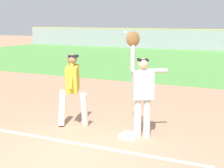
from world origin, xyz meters
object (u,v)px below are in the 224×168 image
Objects in this scene: parked_car_black at (131,37)px; parked_car_white at (184,39)px; runner at (73,85)px; first_base at (130,135)px; fielder at (142,86)px; baseball at (126,32)px.

parked_car_black is 1.00× the size of parked_car_white.
runner is at bearing -72.64° from parked_car_black.
first_base is 1.11m from fielder.
parked_car_white is (-6.73, 27.46, -1.58)m from baseball.
parked_car_black is 5.60m from parked_car_white.
first_base is 5.14× the size of baseball.
fielder is 1.77m from runner.
first_base is 2.23m from baseball.
parked_car_white is (5.60, -0.03, 0.00)m from parked_car_black.
baseball reaches higher than parked_car_black.
parked_car_black is at bearing 114.37° from first_base.
parked_car_white is at bearing 104.10° from first_base.
parked_car_white is (-6.96, 27.69, 0.63)m from first_base.
baseball is 0.02× the size of parked_car_black.
fielder reaches higher than first_base.
runner is 29.69m from parked_car_black.
parked_car_black and parked_car_white have the same top height.
baseball is 28.31m from parked_car_white.
baseball reaches higher than first_base.
fielder is 1.33× the size of runner.
baseball reaches higher than runner.
first_base is 0.08× the size of parked_car_white.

